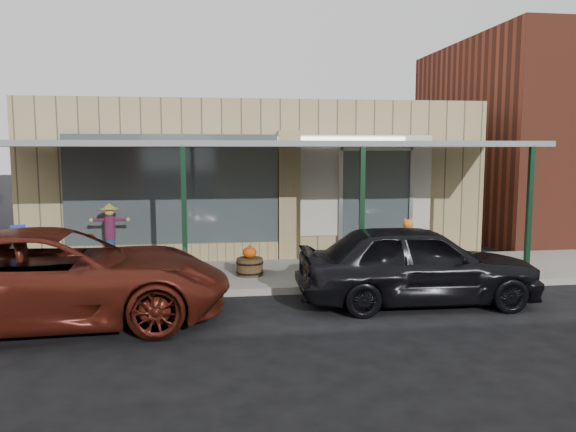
{
  "coord_description": "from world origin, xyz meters",
  "views": [
    {
      "loc": [
        -1.28,
        -9.0,
        2.93
      ],
      "look_at": [
        0.33,
        2.6,
        1.54
      ],
      "focal_mm": 35.0,
      "sensor_mm": 36.0,
      "label": 1
    }
  ],
  "objects": [
    {
      "name": "ground",
      "position": [
        0.0,
        0.0,
        0.0
      ],
      "size": [
        120.0,
        120.0,
        0.0
      ],
      "primitive_type": "plane",
      "color": "black",
      "rests_on": "ground"
    },
    {
      "name": "sidewalk",
      "position": [
        0.0,
        3.6,
        0.07
      ],
      "size": [
        40.0,
        3.2,
        0.15
      ],
      "primitive_type": "cube",
      "color": "gray",
      "rests_on": "ground"
    },
    {
      "name": "storefront",
      "position": [
        -0.0,
        8.16,
        2.09
      ],
      "size": [
        12.0,
        6.25,
        4.2
      ],
      "color": "#9D8C60",
      "rests_on": "ground"
    },
    {
      "name": "awning",
      "position": [
        0.0,
        3.56,
        3.01
      ],
      "size": [
        12.0,
        3.0,
        3.04
      ],
      "color": "slate",
      "rests_on": "ground"
    },
    {
      "name": "block_buildings_near",
      "position": [
        2.01,
        9.2,
        3.77
      ],
      "size": [
        61.0,
        8.0,
        8.0
      ],
      "color": "brown",
      "rests_on": "ground"
    },
    {
      "name": "barrel_scarecrow",
      "position": [
        -3.63,
        4.48,
        0.67
      ],
      "size": [
        0.91,
        0.75,
        1.54
      ],
      "rotation": [
        0.0,
        0.0,
        0.33
      ],
      "color": "#513A20",
      "rests_on": "sidewalk"
    },
    {
      "name": "barrel_pumpkin",
      "position": [
        -0.45,
        3.21,
        0.39
      ],
      "size": [
        0.74,
        0.74,
        0.69
      ],
      "rotation": [
        0.0,
        0.0,
        -0.33
      ],
      "color": "#513A20",
      "rests_on": "sidewalk"
    },
    {
      "name": "handicap_sign",
      "position": [
        -5.0,
        2.4,
        1.0
      ],
      "size": [
        0.26,
        0.11,
        1.33
      ],
      "rotation": [
        0.0,
        0.0,
        0.35
      ],
      "color": "gray",
      "rests_on": "sidewalk"
    },
    {
      "name": "parked_sedan",
      "position": [
        2.58,
        1.04,
        0.77
      ],
      "size": [
        4.59,
        2.07,
        1.55
      ],
      "rotation": [
        0.0,
        0.0,
        1.54
      ],
      "color": "black",
      "rests_on": "ground"
    },
    {
      "name": "car_maroon",
      "position": [
        -3.87,
        0.7,
        0.81
      ],
      "size": [
        5.96,
        3.05,
        1.61
      ],
      "primitive_type": "imported",
      "rotation": [
        0.0,
        0.0,
        1.64
      ],
      "color": "#511910",
      "rests_on": "ground"
    }
  ]
}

